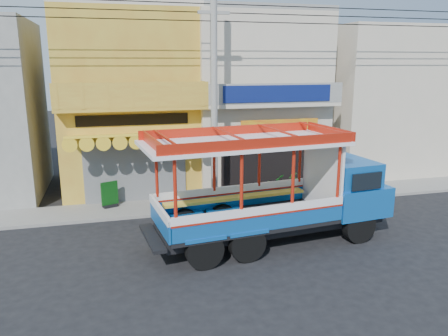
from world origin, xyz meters
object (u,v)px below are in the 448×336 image
(utility_pole, at_px, (218,84))
(green_sign, at_px, (110,196))
(potted_plant_a, at_px, (274,187))
(potted_plant_c, at_px, (293,182))
(potted_plant_b, at_px, (296,188))
(songthaew_truck, at_px, (287,188))

(utility_pole, xyz_separation_m, green_sign, (-4.25, 1.05, -4.47))
(potted_plant_a, distance_m, potted_plant_c, 1.31)
(potted_plant_a, distance_m, potted_plant_b, 0.98)
(songthaew_truck, distance_m, green_sign, 7.47)
(green_sign, bearing_deg, potted_plant_a, -4.30)
(songthaew_truck, distance_m, potted_plant_c, 5.43)
(potted_plant_c, bearing_deg, utility_pole, -47.14)
(songthaew_truck, distance_m, potted_plant_b, 4.61)
(songthaew_truck, bearing_deg, potted_plant_b, 61.78)
(utility_pole, height_order, potted_plant_a, utility_pole)
(utility_pole, height_order, potted_plant_c, utility_pole)
(songthaew_truck, bearing_deg, utility_pole, 111.90)
(potted_plant_b, relative_size, potted_plant_c, 0.98)
(potted_plant_a, bearing_deg, potted_plant_b, -71.80)
(utility_pole, height_order, green_sign, utility_pole)
(green_sign, height_order, potted_plant_c, green_sign)
(green_sign, distance_m, potted_plant_b, 7.84)
(utility_pole, xyz_separation_m, songthaew_truck, (1.45, -3.61, -3.22))
(green_sign, xyz_separation_m, potted_plant_b, (7.80, -0.75, -0.00))
(songthaew_truck, height_order, potted_plant_c, songthaew_truck)
(songthaew_truck, height_order, potted_plant_b, songthaew_truck)
(songthaew_truck, bearing_deg, green_sign, 140.78)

